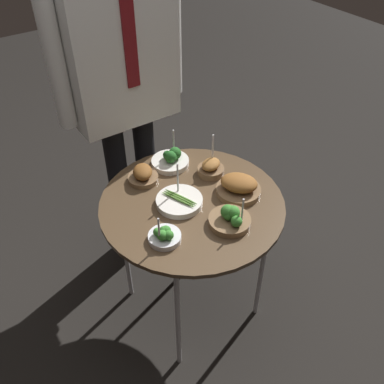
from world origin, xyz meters
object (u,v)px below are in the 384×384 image
object	(u,v)px
bowl_asparagus_front_right	(179,201)
bowl_roast_front_left	(239,186)
bowl_broccoli_front_center	(230,218)
bowl_roast_mid_left	(143,175)
bowl_roast_back_left	(211,168)
waiter_figure	(121,69)
serving_cart	(192,210)
bowl_broccoli_far_rim	(171,159)
bowl_broccoli_center	(164,235)

from	to	relation	value
bowl_asparagus_front_right	bowl_roast_front_left	distance (m)	0.24
bowl_broccoli_front_center	bowl_roast_mid_left	size ratio (longest dim) A/B	1.24
bowl_roast_back_left	bowl_roast_mid_left	bearing A→B (deg)	155.01
bowl_roast_back_left	waiter_figure	bearing A→B (deg)	111.95
serving_cart	bowl_roast_mid_left	world-z (taller)	bowl_roast_mid_left
bowl_roast_back_left	serving_cart	bearing A→B (deg)	-148.29
bowl_asparagus_front_right	waiter_figure	bearing A→B (deg)	84.68
bowl_broccoli_far_rim	waiter_figure	size ratio (longest dim) A/B	0.10
bowl_asparagus_front_right	bowl_broccoli_far_rim	bearing A→B (deg)	64.60
bowl_roast_front_left	bowl_broccoli_far_rim	distance (m)	0.33
bowl_asparagus_front_right	bowl_roast_back_left	world-z (taller)	bowl_roast_back_left
serving_cart	bowl_roast_back_left	world-z (taller)	bowl_roast_back_left
bowl_broccoli_center	waiter_figure	world-z (taller)	waiter_figure
bowl_broccoli_far_rim	bowl_broccoli_center	bearing A→B (deg)	-125.48
bowl_broccoli_far_rim	serving_cart	bearing A→B (deg)	-104.30
bowl_roast_mid_left	bowl_roast_front_left	bearing A→B (deg)	-46.14
serving_cart	waiter_figure	bearing A→B (deg)	90.00
bowl_asparagus_front_right	bowl_roast_front_left	world-z (taller)	bowl_asparagus_front_right
bowl_roast_front_left	bowl_broccoli_front_center	xyz separation A→B (m)	(-0.14, -0.12, -0.00)
bowl_asparagus_front_right	bowl_roast_mid_left	size ratio (longest dim) A/B	1.43
serving_cart	bowl_broccoli_center	size ratio (longest dim) A/B	5.53
bowl_roast_front_left	waiter_figure	bearing A→B (deg)	107.50
bowl_roast_back_left	bowl_roast_mid_left	world-z (taller)	bowl_roast_back_left
bowl_roast_back_left	bowl_roast_mid_left	size ratio (longest dim) A/B	1.37
bowl_roast_back_left	waiter_figure	xyz separation A→B (m)	(-0.17, 0.41, 0.32)
bowl_roast_back_left	bowl_roast_mid_left	xyz separation A→B (m)	(-0.26, 0.12, 0.00)
bowl_broccoli_far_rim	bowl_broccoli_front_center	bearing A→B (deg)	-92.57
bowl_asparagus_front_right	waiter_figure	xyz separation A→B (m)	(0.05, 0.49, 0.34)
bowl_broccoli_front_center	bowl_broccoli_far_rim	distance (m)	0.43
bowl_roast_front_left	bowl_broccoli_center	world-z (taller)	bowl_broccoli_center
bowl_roast_mid_left	waiter_figure	distance (m)	0.44
bowl_broccoli_front_center	bowl_broccoli_far_rim	bearing A→B (deg)	87.43
bowl_asparagus_front_right	bowl_roast_front_left	xyz separation A→B (m)	(0.23, -0.08, 0.02)
bowl_roast_back_left	bowl_broccoli_far_rim	bearing A→B (deg)	124.62
bowl_asparagus_front_right	bowl_roast_front_left	size ratio (longest dim) A/B	0.99
bowl_broccoli_front_center	bowl_roast_back_left	bearing A→B (deg)	66.64
waiter_figure	serving_cart	bearing A→B (deg)	-90.00
serving_cart	bowl_roast_back_left	bearing A→B (deg)	31.71
bowl_broccoli_front_center	waiter_figure	distance (m)	0.76
bowl_broccoli_center	bowl_roast_back_left	distance (m)	0.42
bowl_broccoli_front_center	waiter_figure	size ratio (longest dim) A/B	0.10
bowl_broccoli_front_center	waiter_figure	world-z (taller)	waiter_figure
bowl_broccoli_center	bowl_broccoli_far_rim	bearing A→B (deg)	54.52
bowl_broccoli_far_rim	waiter_figure	bearing A→B (deg)	103.60
bowl_roast_front_left	bowl_broccoli_center	bearing A→B (deg)	-172.23
serving_cart	bowl_broccoli_center	distance (m)	0.23
bowl_roast_front_left	bowl_roast_mid_left	world-z (taller)	bowl_roast_front_left
serving_cart	bowl_roast_back_left	xyz separation A→B (m)	(0.17, 0.10, 0.07)
bowl_broccoli_center	bowl_roast_back_left	xyz separation A→B (m)	(0.36, 0.21, 0.00)
bowl_roast_front_left	bowl_roast_back_left	bearing A→B (deg)	95.33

